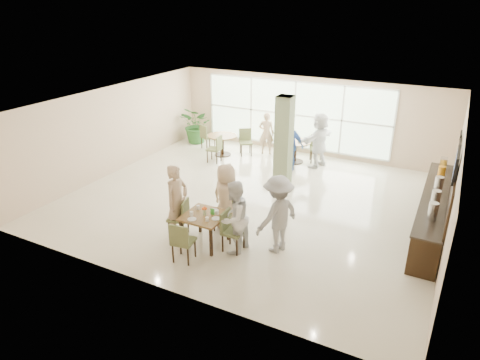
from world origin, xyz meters
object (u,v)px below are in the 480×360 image
at_px(potted_plant, 197,125).
at_px(adult_standing, 266,133).
at_px(teen_right, 234,217).
at_px(adult_a, 289,145).
at_px(buffet_counter, 435,209).
at_px(round_table_left, 223,140).
at_px(main_table, 205,219).
at_px(adult_b, 319,140).
at_px(teen_far, 226,197).
at_px(teen_left, 177,202).
at_px(teen_standing, 278,214).
at_px(round_table_right, 295,147).

xyz_separation_m(potted_plant, adult_standing, (2.93, 0.08, 0.06)).
bearing_deg(teen_right, adult_a, -165.62).
distance_m(buffet_counter, teen_right, 5.02).
relative_size(round_table_left, adult_a, 0.63).
distance_m(potted_plant, adult_standing, 2.93).
distance_m(potted_plant, teen_right, 8.04).
relative_size(main_table, buffet_counter, 0.20).
xyz_separation_m(potted_plant, adult_b, (5.03, -0.29, 0.21)).
bearing_deg(teen_far, teen_right, 140.62).
bearing_deg(adult_standing, round_table_left, 16.38).
distance_m(round_table_left, buffet_counter, 7.71).
bearing_deg(potted_plant, teen_left, -61.07).
height_order(teen_far, adult_b, adult_b).
height_order(teen_far, teen_right, teen_right).
relative_size(main_table, potted_plant, 0.65).
distance_m(teen_left, teen_standing, 2.41).
relative_size(round_table_right, potted_plant, 0.72).
xyz_separation_m(buffet_counter, adult_a, (-4.67, 2.16, 0.30)).
xyz_separation_m(teen_right, adult_a, (-0.76, 5.29, -0.00)).
distance_m(round_table_right, buffet_counter, 5.55).
relative_size(main_table, teen_standing, 0.52).
bearing_deg(teen_right, main_table, -81.35).
xyz_separation_m(main_table, adult_b, (0.78, 6.04, 0.28)).
distance_m(teen_standing, adult_a, 5.06).
distance_m(potted_plant, teen_left, 7.20).
bearing_deg(teen_right, teen_far, -135.53).
height_order(round_table_right, teen_standing, teen_standing).
xyz_separation_m(main_table, round_table_left, (-2.68, 5.55, -0.09)).
height_order(round_table_left, buffet_counter, buffet_counter).
height_order(buffet_counter, adult_a, buffet_counter).
height_order(main_table, round_table_right, same).
xyz_separation_m(round_table_left, teen_standing, (4.27, -5.03, 0.34)).
bearing_deg(round_table_left, main_table, -64.25).
distance_m(adult_a, adult_standing, 1.71).
relative_size(teen_right, adult_b, 0.91).
xyz_separation_m(main_table, teen_right, (0.75, 0.03, 0.20)).
height_order(teen_right, teen_standing, teen_standing).
bearing_deg(potted_plant, adult_a, -13.39).
bearing_deg(teen_far, round_table_left, -47.07).
bearing_deg(main_table, teen_right, 2.43).
xyz_separation_m(round_table_left, teen_right, (3.43, -5.52, 0.29)).
distance_m(buffet_counter, adult_standing, 6.81).
bearing_deg(teen_standing, adult_a, -139.40).
bearing_deg(main_table, adult_a, 90.09).
xyz_separation_m(round_table_right, teen_far, (0.14, -5.19, 0.29)).
height_order(round_table_right, adult_standing, adult_standing).
xyz_separation_m(teen_left, teen_far, (0.85, 0.86, -0.06)).
height_order(buffet_counter, adult_standing, buffet_counter).
relative_size(main_table, adult_b, 0.50).
bearing_deg(teen_standing, teen_far, -81.68).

